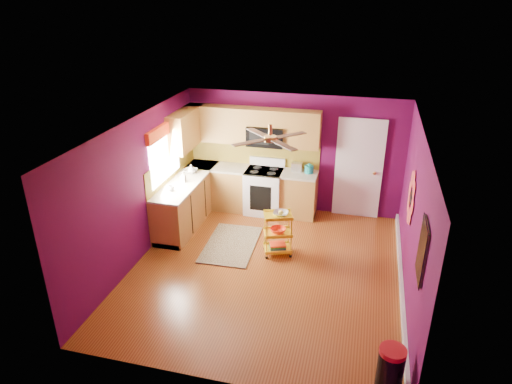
# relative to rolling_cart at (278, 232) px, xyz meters

# --- Properties ---
(ground) EXTENTS (5.00, 5.00, 0.00)m
(ground) POSITION_rel_rolling_cart_xyz_m (-0.09, -0.56, -0.45)
(ground) COLOR #6A3010
(ground) RESTS_ON ground
(room_envelope) EXTENTS (4.54, 5.04, 2.52)m
(room_envelope) POSITION_rel_rolling_cart_xyz_m (-0.06, -0.56, 1.18)
(room_envelope) COLOR #51093C
(room_envelope) RESTS_ON ground
(lower_cabinets) EXTENTS (2.81, 2.31, 0.94)m
(lower_cabinets) POSITION_rel_rolling_cart_xyz_m (-1.44, 1.26, -0.02)
(lower_cabinets) COLOR olive
(lower_cabinets) RESTS_ON ground
(electric_range) EXTENTS (0.76, 0.66, 1.13)m
(electric_range) POSITION_rel_rolling_cart_xyz_m (-0.64, 1.61, 0.03)
(electric_range) COLOR white
(electric_range) RESTS_ON ground
(upper_cabinetry) EXTENTS (2.80, 2.30, 1.26)m
(upper_cabinetry) POSITION_rel_rolling_cart_xyz_m (-1.33, 1.61, 1.35)
(upper_cabinetry) COLOR olive
(upper_cabinetry) RESTS_ON ground
(left_window) EXTENTS (0.08, 1.35, 1.08)m
(left_window) POSITION_rel_rolling_cart_xyz_m (-2.31, 0.49, 1.29)
(left_window) COLOR white
(left_window) RESTS_ON ground
(panel_door) EXTENTS (0.95, 0.11, 2.15)m
(panel_door) POSITION_rel_rolling_cart_xyz_m (1.26, 1.91, 0.57)
(panel_door) COLOR white
(panel_door) RESTS_ON ground
(right_wall_art) EXTENTS (0.04, 2.74, 1.04)m
(right_wall_art) POSITION_rel_rolling_cart_xyz_m (2.14, -0.90, 0.99)
(right_wall_art) COLOR black
(right_wall_art) RESTS_ON ground
(ceiling_fan) EXTENTS (1.01, 1.01, 0.26)m
(ceiling_fan) POSITION_rel_rolling_cart_xyz_m (-0.09, -0.36, 1.84)
(ceiling_fan) COLOR #BF8C3F
(ceiling_fan) RESTS_ON ground
(shag_rug) EXTENTS (0.96, 1.51, 0.02)m
(shag_rug) POSITION_rel_rolling_cart_xyz_m (-0.91, 0.09, -0.44)
(shag_rug) COLOR black
(shag_rug) RESTS_ON ground
(rolling_cart) EXTENTS (0.58, 0.49, 0.88)m
(rolling_cart) POSITION_rel_rolling_cart_xyz_m (0.00, 0.00, 0.00)
(rolling_cart) COLOR yellow
(rolling_cart) RESTS_ON ground
(trash_can) EXTENTS (0.40, 0.40, 0.61)m
(trash_can) POSITION_rel_rolling_cart_xyz_m (1.90, -2.66, -0.15)
(trash_can) COLOR black
(trash_can) RESTS_ON ground
(teal_kettle) EXTENTS (0.18, 0.18, 0.21)m
(teal_kettle) POSITION_rel_rolling_cart_xyz_m (0.28, 1.71, 0.57)
(teal_kettle) COLOR #128786
(teal_kettle) RESTS_ON lower_cabinets
(toaster) EXTENTS (0.22, 0.15, 0.18)m
(toaster) POSITION_rel_rolling_cart_xyz_m (0.02, 1.76, 0.58)
(toaster) COLOR beige
(toaster) RESTS_ON lower_cabinets
(soap_bottle_a) EXTENTS (0.10, 0.10, 0.21)m
(soap_bottle_a) POSITION_rel_rolling_cart_xyz_m (-2.04, 0.64, 0.59)
(soap_bottle_a) COLOR #EA3F72
(soap_bottle_a) RESTS_ON lower_cabinets
(soap_bottle_b) EXTENTS (0.15, 0.15, 0.19)m
(soap_bottle_b) POSITION_rel_rolling_cart_xyz_m (-2.06, 1.11, 0.58)
(soap_bottle_b) COLOR white
(soap_bottle_b) RESTS_ON lower_cabinets
(counter_dish) EXTENTS (0.28, 0.28, 0.07)m
(counter_dish) POSITION_rel_rolling_cart_xyz_m (-2.09, 1.14, 0.52)
(counter_dish) COLOR white
(counter_dish) RESTS_ON lower_cabinets
(counter_cup) EXTENTS (0.13, 0.13, 0.10)m
(counter_cup) POSITION_rel_rolling_cart_xyz_m (-2.10, 0.19, 0.54)
(counter_cup) COLOR white
(counter_cup) RESTS_ON lower_cabinets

